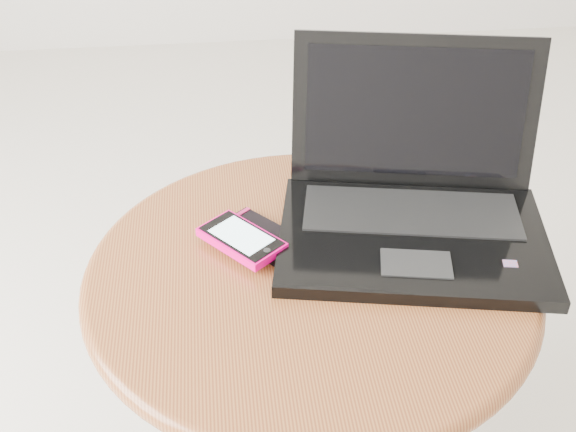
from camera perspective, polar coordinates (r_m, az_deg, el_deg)
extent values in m
cylinder|color=brown|center=(1.15, 1.56, -13.30)|extent=(0.10, 0.10, 0.43)
cylinder|color=#632E16|center=(0.99, 1.77, -4.56)|extent=(0.58, 0.58, 0.03)
torus|color=#632E16|center=(0.99, 1.77, -4.56)|extent=(0.61, 0.61, 0.03)
cube|color=black|center=(1.02, 9.66, -1.79)|extent=(0.41, 0.32, 0.02)
cube|color=black|center=(1.06, 9.56, 0.33)|extent=(0.32, 0.17, 0.00)
cube|color=black|center=(0.97, 9.94, -3.66)|extent=(0.10, 0.07, 0.00)
cube|color=red|center=(1.00, 16.90, -3.56)|extent=(0.02, 0.02, 0.00)
cube|color=black|center=(1.09, 9.81, 8.00)|extent=(0.36, 0.12, 0.22)
cube|color=black|center=(1.09, 9.83, 7.94)|extent=(0.32, 0.10, 0.18)
cube|color=black|center=(1.02, -2.07, -1.62)|extent=(0.13, 0.14, 0.01)
cube|color=#B0184F|center=(1.05, -4.28, -0.13)|extent=(0.05, 0.05, 0.00)
cube|color=#F60171|center=(1.00, -3.64, -1.84)|extent=(0.12, 0.13, 0.01)
cube|color=black|center=(0.99, -3.65, -1.53)|extent=(0.12, 0.12, 0.00)
cube|color=silver|center=(0.99, -3.65, -1.49)|extent=(0.09, 0.09, 0.00)
cylinder|color=black|center=(0.97, -1.65, -2.68)|extent=(0.01, 0.01, 0.00)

